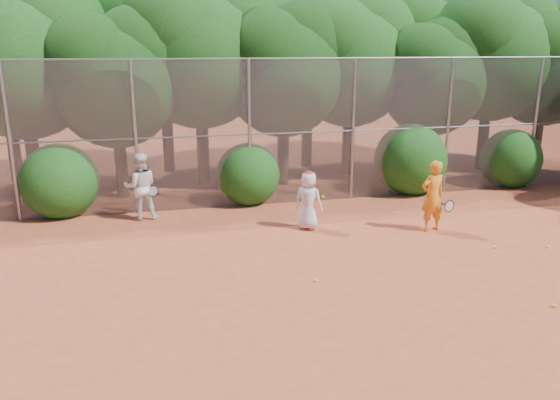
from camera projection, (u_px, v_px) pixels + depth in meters
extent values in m
plane|color=#A84426|center=(365.00, 290.00, 9.98)|extent=(80.00, 80.00, 0.00)
cylinder|color=gray|center=(10.00, 143.00, 13.45)|extent=(0.09, 0.09, 4.00)
cylinder|color=gray|center=(136.00, 139.00, 14.13)|extent=(0.09, 0.09, 4.00)
cylinder|color=gray|center=(249.00, 134.00, 14.82)|extent=(0.09, 0.09, 4.00)
cylinder|color=gray|center=(353.00, 131.00, 15.51)|extent=(0.09, 0.09, 4.00)
cylinder|color=gray|center=(448.00, 127.00, 16.19)|extent=(0.09, 0.09, 4.00)
cylinder|color=gray|center=(535.00, 124.00, 16.88)|extent=(0.09, 0.09, 4.00)
cylinder|color=gray|center=(285.00, 58.00, 14.51)|extent=(20.00, 0.05, 0.05)
cylinder|color=gray|center=(285.00, 133.00, 15.05)|extent=(20.00, 0.04, 0.04)
cube|color=slate|center=(285.00, 133.00, 15.05)|extent=(20.00, 0.02, 4.00)
cylinder|color=black|center=(33.00, 154.00, 15.99)|extent=(0.38, 0.38, 2.52)
sphere|color=#134411|center=(22.00, 68.00, 15.32)|extent=(4.03, 4.03, 4.03)
sphere|color=#134411|center=(51.00, 31.00, 15.61)|extent=(3.23, 3.23, 3.23)
cylinder|color=black|center=(121.00, 161.00, 15.95)|extent=(0.36, 0.36, 2.17)
sphere|color=black|center=(115.00, 87.00, 15.38)|extent=(3.47, 3.47, 3.47)
sphere|color=black|center=(138.00, 55.00, 15.62)|extent=(2.78, 2.78, 2.78)
sphere|color=black|center=(89.00, 62.00, 14.80)|extent=(2.60, 2.60, 2.60)
cylinder|color=black|center=(203.00, 143.00, 17.39)|extent=(0.39, 0.39, 2.66)
sphere|color=#134411|center=(199.00, 59.00, 16.69)|extent=(4.26, 4.26, 4.26)
sphere|color=#134411|center=(224.00, 23.00, 16.99)|extent=(3.40, 3.40, 3.40)
sphere|color=#134411|center=(174.00, 29.00, 15.99)|extent=(3.19, 3.19, 3.19)
cylinder|color=black|center=(283.00, 149.00, 17.45)|extent=(0.37, 0.37, 2.27)
sphere|color=black|center=(283.00, 78.00, 16.85)|extent=(3.64, 3.64, 3.64)
sphere|color=black|center=(303.00, 47.00, 17.11)|extent=(2.91, 2.91, 2.91)
sphere|color=black|center=(265.00, 54.00, 16.25)|extent=(2.73, 2.73, 2.73)
cylinder|color=black|center=(348.00, 139.00, 18.75)|extent=(0.38, 0.38, 2.45)
sphere|color=#134411|center=(350.00, 68.00, 18.10)|extent=(3.92, 3.92, 3.92)
sphere|color=#134411|center=(369.00, 37.00, 18.38)|extent=(3.14, 3.14, 3.14)
sphere|color=#134411|center=(334.00, 43.00, 17.46)|extent=(2.94, 2.94, 2.94)
cylinder|color=black|center=(428.00, 146.00, 18.44)|extent=(0.36, 0.36, 2.10)
sphere|color=black|center=(432.00, 84.00, 17.88)|extent=(3.36, 3.36, 3.36)
sphere|color=black|center=(448.00, 58.00, 18.12)|extent=(2.69, 2.69, 2.69)
sphere|color=black|center=(421.00, 64.00, 17.33)|extent=(2.52, 2.52, 2.52)
cylinder|color=black|center=(484.00, 134.00, 19.50)|extent=(0.39, 0.39, 2.59)
sphere|color=#134411|center=(491.00, 61.00, 18.82)|extent=(4.14, 4.14, 4.14)
sphere|color=#134411|center=(508.00, 30.00, 19.11)|extent=(3.32, 3.32, 3.32)
sphere|color=#134411|center=(480.00, 35.00, 18.14)|extent=(3.11, 3.11, 3.11)
cylinder|color=black|center=(537.00, 137.00, 19.72)|extent=(0.37, 0.37, 2.31)
sphere|color=black|center=(545.00, 73.00, 19.11)|extent=(3.70, 3.70, 3.70)
sphere|color=black|center=(559.00, 46.00, 19.37)|extent=(2.96, 2.96, 2.96)
sphere|color=black|center=(537.00, 51.00, 18.50)|extent=(2.77, 2.77, 2.77)
cylinder|color=black|center=(13.00, 141.00, 17.89)|extent=(0.39, 0.39, 2.62)
sphere|color=#134411|center=(2.00, 60.00, 17.20)|extent=(4.20, 4.20, 4.20)
sphere|color=#134411|center=(29.00, 26.00, 17.50)|extent=(3.36, 3.36, 3.36)
cylinder|color=black|center=(168.00, 132.00, 19.20)|extent=(0.40, 0.40, 2.80)
sphere|color=#134411|center=(163.00, 52.00, 18.46)|extent=(4.48, 4.48, 4.48)
sphere|color=#134411|center=(187.00, 18.00, 18.78)|extent=(3.58, 3.58, 3.58)
sphere|color=#134411|center=(137.00, 23.00, 17.72)|extent=(3.36, 3.36, 3.36)
cylinder|color=black|center=(307.00, 133.00, 20.01)|extent=(0.38, 0.38, 2.52)
sphere|color=#134411|center=(308.00, 63.00, 19.34)|extent=(4.03, 4.03, 4.03)
sphere|color=#134411|center=(326.00, 34.00, 19.63)|extent=(3.23, 3.23, 3.23)
sphere|color=#134411|center=(291.00, 40.00, 18.68)|extent=(3.02, 3.02, 3.02)
cylinder|color=black|center=(412.00, 124.00, 21.57)|extent=(0.40, 0.40, 2.73)
sphere|color=#134411|center=(416.00, 54.00, 20.85)|extent=(4.37, 4.37, 4.37)
sphere|color=#134411|center=(433.00, 25.00, 21.16)|extent=(3.49, 3.49, 3.49)
sphere|color=#134411|center=(403.00, 30.00, 20.13)|extent=(3.28, 3.28, 3.28)
sphere|color=#134411|center=(60.00, 178.00, 14.23)|extent=(2.00, 2.00, 2.00)
sphere|color=#134411|center=(248.00, 172.00, 15.40)|extent=(1.80, 1.80, 1.80)
sphere|color=#134411|center=(411.00, 156.00, 16.49)|extent=(2.20, 2.20, 2.20)
sphere|color=#134411|center=(511.00, 156.00, 17.33)|extent=(1.90, 1.90, 1.90)
imported|color=orange|center=(432.00, 196.00, 13.00)|extent=(0.69, 0.51, 1.73)
torus|color=black|center=(449.00, 206.00, 12.95)|extent=(0.30, 0.10, 0.30)
cylinder|color=black|center=(443.00, 204.00, 13.14)|extent=(0.09, 0.28, 0.04)
imported|color=silver|center=(308.00, 201.00, 13.17)|extent=(0.83, 0.79, 1.43)
ellipsoid|color=red|center=(309.00, 173.00, 12.99)|extent=(0.22, 0.22, 0.13)
sphere|color=yellow|center=(323.00, 196.00, 13.02)|extent=(0.07, 0.07, 0.07)
imported|color=white|center=(141.00, 187.00, 13.89)|extent=(0.85, 0.68, 1.72)
torus|color=black|center=(153.00, 191.00, 13.70)|extent=(0.34, 0.28, 0.28)
cylinder|color=black|center=(157.00, 193.00, 13.91)|extent=(0.15, 0.25, 0.15)
sphere|color=yellow|center=(495.00, 247.00, 12.04)|extent=(0.07, 0.07, 0.07)
sphere|color=yellow|center=(439.00, 217.00, 14.18)|extent=(0.07, 0.07, 0.07)
sphere|color=yellow|center=(554.00, 306.00, 9.31)|extent=(0.07, 0.07, 0.07)
sphere|color=yellow|center=(547.00, 246.00, 12.07)|extent=(0.07, 0.07, 0.07)
sphere|color=yellow|center=(316.00, 280.00, 10.32)|extent=(0.07, 0.07, 0.07)
sphere|color=yellow|center=(395.00, 213.00, 14.49)|extent=(0.07, 0.07, 0.07)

